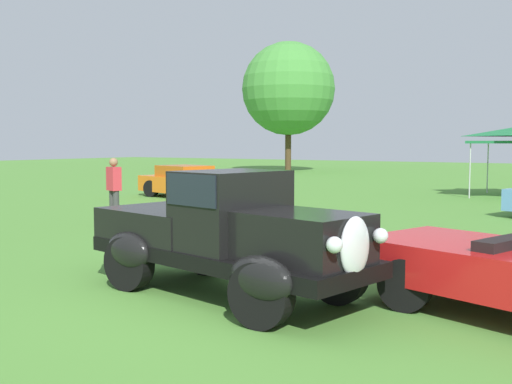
% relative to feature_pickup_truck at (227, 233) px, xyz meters
% --- Properties ---
extents(ground_plane, '(120.00, 120.00, 0.00)m').
position_rel_feature_pickup_truck_xyz_m(ground_plane, '(0.19, -0.37, -0.87)').
color(ground_plane, '#4C8433').
extents(feature_pickup_truck, '(4.52, 2.44, 1.70)m').
position_rel_feature_pickup_truck_xyz_m(feature_pickup_truck, '(0.00, 0.00, 0.00)').
color(feature_pickup_truck, black).
rests_on(feature_pickup_truck, ground_plane).
extents(show_car_orange, '(4.61, 2.76, 1.22)m').
position_rel_feature_pickup_truck_xyz_m(show_car_orange, '(-9.95, 11.22, -0.27)').
color(show_car_orange, orange).
rests_on(show_car_orange, ground_plane).
extents(spectator_by_row, '(0.46, 0.35, 1.69)m').
position_rel_feature_pickup_truck_xyz_m(spectator_by_row, '(-6.73, 4.44, 0.05)').
color(spectator_by_row, '#383838').
rests_on(spectator_by_row, ground_plane).
extents(treeline_far_left, '(6.71, 6.71, 9.34)m').
position_rel_feature_pickup_truck_xyz_m(treeline_far_left, '(-17.42, 31.92, 5.11)').
color(treeline_far_left, '#47331E').
rests_on(treeline_far_left, ground_plane).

